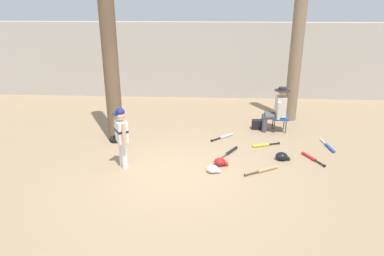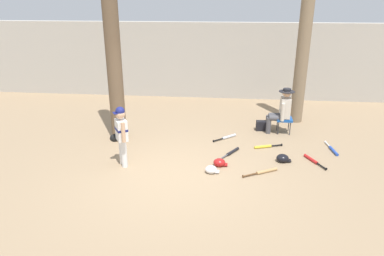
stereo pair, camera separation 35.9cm
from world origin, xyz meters
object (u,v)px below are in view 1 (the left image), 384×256
Objects in this scene: bat_red_barrel at (311,158)px; tree_near_player at (107,21)px; young_ballplayer at (121,134)px; bat_blue_youth at (329,147)px; handbag_beside_stool at (258,125)px; bat_aluminum_silver at (224,136)px; bat_black_composite at (230,152)px; batting_helmet_black at (282,156)px; batting_helmet_white at (213,169)px; folding_stool at (280,118)px; bat_wood_tan at (265,170)px; tree_behind_spectator at (296,50)px; bat_yellow_trainer at (263,145)px; seated_spectator at (277,108)px; batting_helmet_red at (220,162)px.

tree_near_player is at bearing 170.00° from bat_red_barrel.
young_ballplayer is 1.69× the size of bat_blue_youth.
bat_aluminum_silver is at bearing -143.99° from handbag_beside_stool.
bat_black_composite is (0.11, -0.93, 0.00)m from bat_aluminum_silver.
young_ballplayer is at bearing -171.83° from bat_red_barrel.
bat_red_barrel is 0.66m from batting_helmet_black.
bat_blue_youth is (4.67, 1.21, -0.71)m from young_ballplayer.
bat_red_barrel is 2.31m from batting_helmet_white.
folding_stool is at bearing 82.01° from batting_helmet_black.
bat_red_barrel is at bearing -63.04° from handbag_beside_stool.
handbag_beside_stool reaches higher than bat_blue_youth.
young_ballplayer is 2.90m from bat_aluminum_silver.
batting_helmet_white is at bearing -174.76° from bat_wood_tan.
bat_wood_tan is (-0.70, -2.38, -0.33)m from folding_stool.
tree_behind_spectator is 4.59m from batting_helmet_white.
handbag_beside_stool reaches higher than bat_yellow_trainer.
bat_aluminum_silver and bat_blue_youth have the same top height.
young_ballplayer is 3.84× the size of handbag_beside_stool.
tree_near_player is 4.04m from bat_black_composite.
bat_yellow_trainer is 1.32m from bat_wood_tan.
seated_spectator is at bearing 85.11° from batting_helmet_black.
bat_yellow_trainer and bat_blue_youth have the same top height.
tree_behind_spectator is 10.88× the size of folding_stool.
folding_stool is 1.21× the size of handbag_beside_stool.
bat_wood_tan is at bearing -109.31° from tree_behind_spectator.
young_ballplayer is 3.53m from batting_helmet_black.
bat_black_composite is 2.41× the size of batting_helmet_white.
batting_helmet_black is at bearing -12.68° from tree_near_player.
young_ballplayer is 1.09× the size of seated_spectator.
tree_behind_spectator is 3.20m from bat_aluminum_silver.
bat_yellow_trainer is at bearing 145.99° from bat_red_barrel.
bat_aluminum_silver is 1.94m from batting_helmet_white.
bat_yellow_trainer is 1.56m from bat_blue_youth.
handbag_beside_stool reaches higher than batting_helmet_red.
bat_black_composite is (-1.77, 0.23, 0.00)m from bat_red_barrel.
bat_black_composite is at bearing 68.68° from batting_helmet_red.
bat_red_barrel is 2.28× the size of batting_helmet_red.
bat_aluminum_silver is at bearing 38.39° from young_ballplayer.
bat_yellow_trainer is 0.79m from batting_helmet_black.
batting_helmet_black is (1.11, -0.30, 0.05)m from bat_black_composite.
batting_helmet_red is at bearing -111.32° from bat_black_composite.
seated_spectator is at bearing 32.86° from young_ballplayer.
folding_stool is at bearing 12.37° from tree_near_player.
batting_helmet_red is at bearing -127.09° from folding_stool.
bat_wood_tan is at bearing -104.11° from seated_spectator.
bat_wood_tan is at bearing -52.90° from bat_black_composite.
bat_wood_tan is 2.57× the size of batting_helmet_white.
bat_aluminum_silver is (-1.37, -0.57, -0.61)m from seated_spectator.
batting_helmet_black is 1.41m from batting_helmet_red.
handbag_beside_stool reaches higher than bat_wood_tan.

